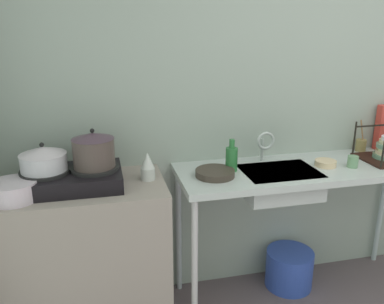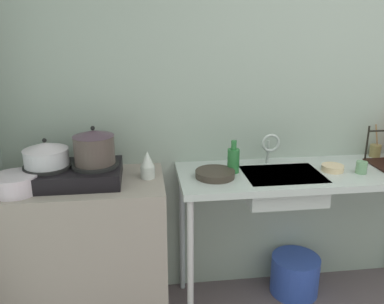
% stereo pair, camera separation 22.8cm
% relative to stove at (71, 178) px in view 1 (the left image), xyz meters
% --- Properties ---
extents(wall_back, '(5.37, 0.10, 2.78)m').
position_rel_stove_xyz_m(wall_back, '(1.83, 0.31, 0.42)').
color(wall_back, '#9AA89D').
rests_on(wall_back, ground).
extents(counter_concrete, '(0.94, 0.53, 0.92)m').
position_rel_stove_xyz_m(counter_concrete, '(0.04, 0.00, -0.51)').
color(counter_concrete, gray).
rests_on(counter_concrete, ground).
extents(counter_sink, '(1.63, 0.53, 0.92)m').
position_rel_stove_xyz_m(counter_sink, '(1.41, -0.00, -0.12)').
color(counter_sink, '#B5BFBC').
rests_on(counter_sink, ground).
extents(stove, '(0.54, 0.36, 0.11)m').
position_rel_stove_xyz_m(stove, '(0.00, 0.00, 0.00)').
color(stove, black).
rests_on(stove, counter_concrete).
extents(pot_on_left_burner, '(0.24, 0.24, 0.15)m').
position_rel_stove_xyz_m(pot_on_left_burner, '(-0.13, 0.00, 0.12)').
color(pot_on_left_burner, silver).
rests_on(pot_on_left_burner, stove).
extents(pot_on_right_burner, '(0.23, 0.23, 0.21)m').
position_rel_stove_xyz_m(pot_on_right_burner, '(0.13, 0.00, 0.15)').
color(pot_on_right_burner, '#483C37').
rests_on(pot_on_right_burner, stove).
extents(pot_beside_stove, '(0.24, 0.24, 0.10)m').
position_rel_stove_xyz_m(pot_beside_stove, '(-0.27, -0.11, -0.00)').
color(pot_beside_stove, silver).
rests_on(pot_beside_stove, counter_concrete).
extents(percolator, '(0.08, 0.08, 0.16)m').
position_rel_stove_xyz_m(percolator, '(0.42, 0.01, 0.03)').
color(percolator, silver).
rests_on(percolator, counter_concrete).
extents(sink_basin, '(0.46, 0.34, 0.15)m').
position_rel_stove_xyz_m(sink_basin, '(1.21, -0.03, -0.13)').
color(sink_basin, '#B5BFBC').
rests_on(sink_basin, counter_sink).
extents(faucet, '(0.12, 0.07, 0.21)m').
position_rel_stove_xyz_m(faucet, '(1.17, 0.13, 0.08)').
color(faucet, '#B5BFBC').
rests_on(faucet, counter_sink).
extents(frying_pan, '(0.23, 0.23, 0.04)m').
position_rel_stove_xyz_m(frying_pan, '(0.80, -0.03, -0.03)').
color(frying_pan, '#3B322A').
rests_on(frying_pan, counter_sink).
extents(cup_by_rack, '(0.06, 0.06, 0.07)m').
position_rel_stove_xyz_m(cup_by_rack, '(1.67, -0.07, -0.01)').
color(cup_by_rack, '#6C9A6F').
rests_on(cup_by_rack, counter_sink).
extents(small_bowl_on_drainboard, '(0.13, 0.13, 0.04)m').
position_rel_stove_xyz_m(small_bowl_on_drainboard, '(1.52, -0.02, -0.03)').
color(small_bowl_on_drainboard, beige).
rests_on(small_bowl_on_drainboard, counter_sink).
extents(bottle_by_sink, '(0.07, 0.07, 0.20)m').
position_rel_stove_xyz_m(bottle_by_sink, '(0.92, 0.04, 0.03)').
color(bottle_by_sink, '#2A7137').
rests_on(bottle_by_sink, counter_sink).
extents(utensil_jar, '(0.07, 0.07, 0.22)m').
position_rel_stove_xyz_m(utensil_jar, '(1.93, 0.21, -0.01)').
color(utensil_jar, olive).
rests_on(utensil_jar, counter_sink).
extents(bucket_on_floor, '(0.32, 0.32, 0.27)m').
position_rel_stove_xyz_m(bucket_on_floor, '(1.39, 0.08, -0.83)').
color(bucket_on_floor, '#2E4AAC').
rests_on(bucket_on_floor, ground).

